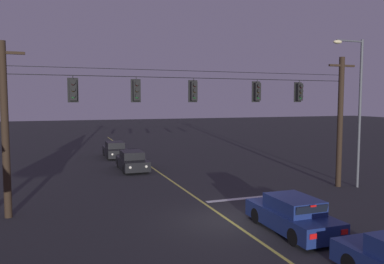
{
  "coord_description": "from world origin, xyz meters",
  "views": [
    {
      "loc": [
        -6.89,
        -14.35,
        5.11
      ],
      "look_at": [
        0.0,
        4.76,
        3.44
      ],
      "focal_mm": 35.57,
      "sensor_mm": 36.0,
      "label": 1
    }
  ],
  "objects_px": {
    "car_waiting_near_lane": "(292,215)",
    "traffic_light_centre": "(194,91)",
    "car_oncoming_trailing": "(115,150)",
    "traffic_light_right_inner": "(257,92)",
    "traffic_light_rightmost": "(299,92)",
    "traffic_light_leftmost": "(73,90)",
    "street_lamp_corner": "(356,100)",
    "car_oncoming_lead": "(132,161)",
    "traffic_light_left_inner": "(136,91)"
  },
  "relations": [
    {
      "from": "car_oncoming_trailing",
      "to": "street_lamp_corner",
      "type": "height_order",
      "value": "street_lamp_corner"
    },
    {
      "from": "traffic_light_right_inner",
      "to": "traffic_light_rightmost",
      "type": "bearing_deg",
      "value": 0.0
    },
    {
      "from": "traffic_light_right_inner",
      "to": "traffic_light_rightmost",
      "type": "distance_m",
      "value": 2.68
    },
    {
      "from": "traffic_light_left_inner",
      "to": "car_oncoming_trailing",
      "type": "height_order",
      "value": "traffic_light_left_inner"
    },
    {
      "from": "traffic_light_leftmost",
      "to": "traffic_light_centre",
      "type": "height_order",
      "value": "same"
    },
    {
      "from": "car_oncoming_trailing",
      "to": "car_oncoming_lead",
      "type": "bearing_deg",
      "value": -87.98
    },
    {
      "from": "traffic_light_left_inner",
      "to": "traffic_light_rightmost",
      "type": "bearing_deg",
      "value": 0.0
    },
    {
      "from": "traffic_light_left_inner",
      "to": "street_lamp_corner",
      "type": "height_order",
      "value": "street_lamp_corner"
    },
    {
      "from": "traffic_light_right_inner",
      "to": "car_waiting_near_lane",
      "type": "height_order",
      "value": "traffic_light_right_inner"
    },
    {
      "from": "traffic_light_rightmost",
      "to": "car_oncoming_lead",
      "type": "xyz_separation_m",
      "value": [
        -7.64,
        9.66,
        -4.96
      ]
    },
    {
      "from": "car_oncoming_lead",
      "to": "car_oncoming_trailing",
      "type": "distance_m",
      "value": 6.89
    },
    {
      "from": "traffic_light_leftmost",
      "to": "car_waiting_near_lane",
      "type": "relative_size",
      "value": 0.28
    },
    {
      "from": "traffic_light_centre",
      "to": "traffic_light_rightmost",
      "type": "distance_m",
      "value": 6.31
    },
    {
      "from": "car_oncoming_trailing",
      "to": "street_lamp_corner",
      "type": "bearing_deg",
      "value": -56.2
    },
    {
      "from": "traffic_light_left_inner",
      "to": "car_oncoming_lead",
      "type": "xyz_separation_m",
      "value": [
        1.59,
        9.66,
        -4.96
      ]
    },
    {
      "from": "car_waiting_near_lane",
      "to": "traffic_light_centre",
      "type": "bearing_deg",
      "value": 109.26
    },
    {
      "from": "traffic_light_left_inner",
      "to": "car_oncoming_lead",
      "type": "height_order",
      "value": "traffic_light_left_inner"
    },
    {
      "from": "traffic_light_centre",
      "to": "car_oncoming_trailing",
      "type": "height_order",
      "value": "traffic_light_centre"
    },
    {
      "from": "traffic_light_rightmost",
      "to": "car_waiting_near_lane",
      "type": "relative_size",
      "value": 0.28
    },
    {
      "from": "car_waiting_near_lane",
      "to": "traffic_light_rightmost",
      "type": "bearing_deg",
      "value": 53.14
    },
    {
      "from": "traffic_light_centre",
      "to": "traffic_light_right_inner",
      "type": "xyz_separation_m",
      "value": [
        3.63,
        0.0,
        0.0
      ]
    },
    {
      "from": "traffic_light_left_inner",
      "to": "traffic_light_right_inner",
      "type": "xyz_separation_m",
      "value": [
        6.56,
        0.0,
        0.0
      ]
    },
    {
      "from": "traffic_light_rightmost",
      "to": "car_waiting_near_lane",
      "type": "bearing_deg",
      "value": -126.86
    },
    {
      "from": "traffic_light_leftmost",
      "to": "car_waiting_near_lane",
      "type": "bearing_deg",
      "value": -36.25
    },
    {
      "from": "traffic_light_right_inner",
      "to": "car_oncoming_lead",
      "type": "distance_m",
      "value": 11.94
    },
    {
      "from": "traffic_light_right_inner",
      "to": "traffic_light_rightmost",
      "type": "relative_size",
      "value": 1.0
    },
    {
      "from": "car_waiting_near_lane",
      "to": "car_oncoming_trailing",
      "type": "height_order",
      "value": "same"
    },
    {
      "from": "traffic_light_left_inner",
      "to": "street_lamp_corner",
      "type": "xyz_separation_m",
      "value": [
        12.78,
        -0.52,
        -0.47
      ]
    },
    {
      "from": "traffic_light_rightmost",
      "to": "car_oncoming_lead",
      "type": "distance_m",
      "value": 13.28
    },
    {
      "from": "car_oncoming_trailing",
      "to": "traffic_light_leftmost",
      "type": "bearing_deg",
      "value": -104.41
    },
    {
      "from": "traffic_light_leftmost",
      "to": "car_oncoming_lead",
      "type": "xyz_separation_m",
      "value": [
        4.49,
        9.66,
        -4.96
      ]
    },
    {
      "from": "traffic_light_left_inner",
      "to": "car_waiting_near_lane",
      "type": "height_order",
      "value": "traffic_light_left_inner"
    },
    {
      "from": "traffic_light_centre",
      "to": "traffic_light_rightmost",
      "type": "xyz_separation_m",
      "value": [
        6.31,
        0.0,
        0.0
      ]
    },
    {
      "from": "traffic_light_rightmost",
      "to": "street_lamp_corner",
      "type": "distance_m",
      "value": 3.61
    },
    {
      "from": "traffic_light_left_inner",
      "to": "street_lamp_corner",
      "type": "relative_size",
      "value": 0.14
    },
    {
      "from": "car_waiting_near_lane",
      "to": "car_oncoming_trailing",
      "type": "relative_size",
      "value": 0.98
    },
    {
      "from": "car_oncoming_lead",
      "to": "traffic_light_rightmost",
      "type": "bearing_deg",
      "value": -51.65
    },
    {
      "from": "street_lamp_corner",
      "to": "traffic_light_leftmost",
      "type": "bearing_deg",
      "value": 178.09
    },
    {
      "from": "car_oncoming_lead",
      "to": "street_lamp_corner",
      "type": "relative_size",
      "value": 0.51
    },
    {
      "from": "traffic_light_rightmost",
      "to": "car_waiting_near_lane",
      "type": "height_order",
      "value": "traffic_light_rightmost"
    },
    {
      "from": "car_oncoming_trailing",
      "to": "street_lamp_corner",
      "type": "distance_m",
      "value": 21.02
    },
    {
      "from": "car_oncoming_lead",
      "to": "traffic_light_right_inner",
      "type": "bearing_deg",
      "value": -62.79
    },
    {
      "from": "traffic_light_centre",
      "to": "traffic_light_rightmost",
      "type": "relative_size",
      "value": 1.0
    },
    {
      "from": "traffic_light_rightmost",
      "to": "car_oncoming_lead",
      "type": "height_order",
      "value": "traffic_light_rightmost"
    },
    {
      "from": "traffic_light_leftmost",
      "to": "traffic_light_rightmost",
      "type": "distance_m",
      "value": 12.14
    },
    {
      "from": "traffic_light_leftmost",
      "to": "car_oncoming_trailing",
      "type": "distance_m",
      "value": 17.78
    },
    {
      "from": "street_lamp_corner",
      "to": "traffic_light_rightmost",
      "type": "bearing_deg",
      "value": 171.61
    },
    {
      "from": "traffic_light_right_inner",
      "to": "car_waiting_near_lane",
      "type": "distance_m",
      "value": 7.76
    },
    {
      "from": "traffic_light_left_inner",
      "to": "car_oncoming_trailing",
      "type": "xyz_separation_m",
      "value": [
        1.35,
        16.54,
        -4.96
      ]
    },
    {
      "from": "traffic_light_leftmost",
      "to": "street_lamp_corner",
      "type": "relative_size",
      "value": 0.14
    }
  ]
}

